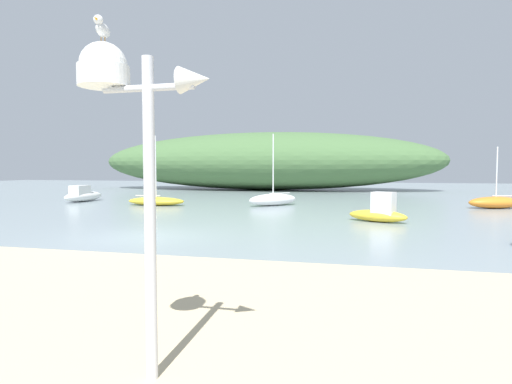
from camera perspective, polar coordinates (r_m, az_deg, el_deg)
ground_plane at (r=14.97m, az=-15.14°, el=-6.03°), size 120.00×120.00×0.00m
distant_hill at (r=46.58m, az=1.14°, el=4.28°), size 38.89×11.33×6.43m
mast_structure at (r=4.53m, az=-18.10°, el=11.98°), size 1.42×0.52×3.48m
seagull_on_radar at (r=4.78m, az=-20.52°, el=20.45°), size 0.16×0.34×0.23m
motorboat_far_left at (r=19.22m, az=16.73°, el=-2.61°), size 2.79×1.89×1.35m
motorboat_by_sandbar at (r=32.25m, az=-22.84°, el=-0.41°), size 1.32×3.76×1.18m
sailboat_inner_mooring at (r=28.58m, az=30.25°, el=-1.24°), size 3.58×2.21×3.69m
sailboat_west_reach at (r=26.56m, az=2.38°, el=-1.03°), size 3.25×3.33×4.60m
sailboat_off_point at (r=27.49m, az=-13.66°, el=-1.20°), size 3.85×1.57×4.51m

